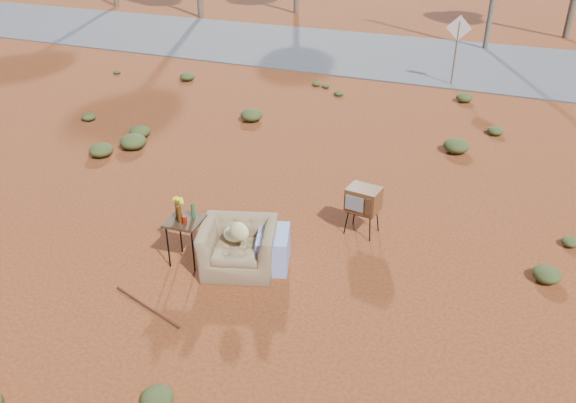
% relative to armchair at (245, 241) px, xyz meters
% --- Properties ---
extents(ground, '(140.00, 140.00, 0.00)m').
position_rel_armchair_xyz_m(ground, '(0.06, -0.30, -0.49)').
color(ground, brown).
rests_on(ground, ground).
extents(highway, '(140.00, 7.00, 0.04)m').
position_rel_armchair_xyz_m(highway, '(0.06, 14.70, -0.47)').
color(highway, '#565659').
rests_on(highway, ground).
extents(armchair, '(1.54, 1.28, 1.04)m').
position_rel_armchair_xyz_m(armchair, '(0.00, 0.00, 0.00)').
color(armchair, olive).
rests_on(armchair, ground).
extents(tv_unit, '(0.61, 0.52, 0.90)m').
position_rel_armchair_xyz_m(tv_unit, '(1.45, 1.77, 0.18)').
color(tv_unit, black).
rests_on(tv_unit, ground).
extents(side_table, '(0.61, 0.61, 1.11)m').
position_rel_armchair_xyz_m(side_table, '(-1.00, -0.21, 0.34)').
color(side_table, '#3C2616').
rests_on(side_table, ground).
extents(rusty_bar, '(1.41, 0.46, 0.04)m').
position_rel_armchair_xyz_m(rusty_bar, '(-0.88, -1.52, -0.47)').
color(rusty_bar, '#502615').
rests_on(rusty_bar, ground).
extents(road_sign, '(0.78, 0.06, 2.19)m').
position_rel_armchair_xyz_m(road_sign, '(1.56, 11.70, 1.02)').
color(road_sign, brown).
rests_on(road_sign, ground).
extents(scrub_patch, '(17.49, 8.07, 0.33)m').
position_rel_armchair_xyz_m(scrub_patch, '(-0.77, 4.11, -0.35)').
color(scrub_patch, '#404920').
rests_on(scrub_patch, ground).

